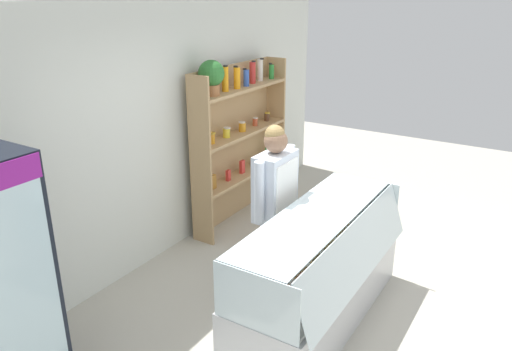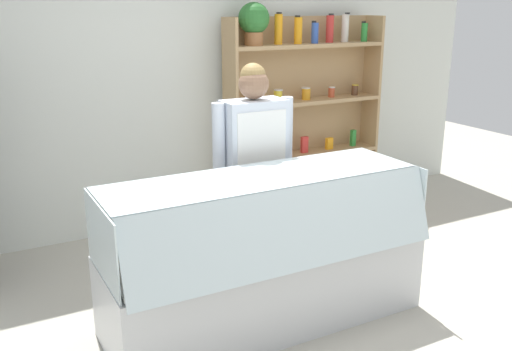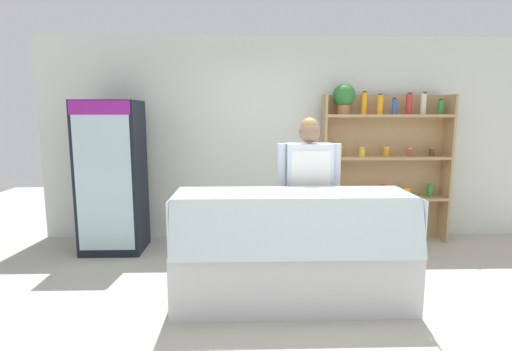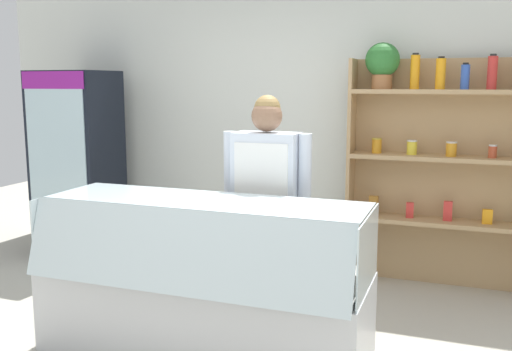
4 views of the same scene
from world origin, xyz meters
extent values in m
plane|color=#B7B2A3|center=(0.00, 0.00, 0.00)|extent=(12.00, 12.00, 0.00)
cube|color=silver|center=(0.00, 2.18, 1.35)|extent=(6.80, 0.10, 2.70)
cube|color=tan|center=(1.18, 2.02, 0.97)|extent=(1.67, 0.02, 1.94)
cube|color=tan|center=(0.36, 1.88, 0.97)|extent=(0.03, 0.28, 1.94)
cube|color=tan|center=(2.00, 1.88, 0.97)|extent=(0.03, 0.28, 1.94)
cube|color=tan|center=(1.18, 1.88, 0.58)|extent=(1.61, 0.28, 0.04)
cube|color=tan|center=(1.18, 1.88, 1.12)|extent=(1.61, 0.28, 0.04)
cube|color=tan|center=(1.18, 1.88, 1.67)|extent=(1.61, 0.28, 0.04)
cylinder|color=#996038|center=(0.60, 1.88, 1.74)|extent=(0.17, 0.17, 0.12)
sphere|color=#2B6F2D|center=(0.60, 1.88, 1.93)|extent=(0.29, 0.29, 0.29)
cylinder|color=orange|center=(0.87, 1.88, 1.82)|extent=(0.08, 0.08, 0.28)
cylinder|color=black|center=(0.87, 1.88, 1.97)|extent=(0.05, 0.05, 0.02)
cylinder|color=orange|center=(1.07, 1.86, 1.81)|extent=(0.08, 0.08, 0.25)
cylinder|color=black|center=(1.07, 1.88, 1.94)|extent=(0.05, 0.05, 0.02)
cylinder|color=#3356B2|center=(1.25, 1.85, 1.78)|extent=(0.07, 0.07, 0.19)
cylinder|color=black|center=(1.25, 1.88, 1.89)|extent=(0.04, 0.04, 0.02)
cylinder|color=red|center=(1.45, 1.89, 1.81)|extent=(0.08, 0.08, 0.26)
cylinder|color=black|center=(1.45, 1.88, 1.95)|extent=(0.05, 0.05, 0.02)
cylinder|color=silver|center=(1.65, 1.90, 1.82)|extent=(0.07, 0.07, 0.27)
cylinder|color=black|center=(1.65, 1.88, 1.96)|extent=(0.05, 0.05, 0.02)
cylinder|color=#2D8C38|center=(1.86, 1.86, 1.78)|extent=(0.06, 0.06, 0.18)
cylinder|color=black|center=(1.86, 1.88, 1.87)|extent=(0.04, 0.04, 0.02)
cylinder|color=orange|center=(0.58, 1.89, 1.20)|extent=(0.08, 0.08, 0.12)
cylinder|color=gold|center=(0.58, 1.88, 1.27)|extent=(0.08, 0.08, 0.01)
cylinder|color=yellow|center=(0.87, 1.88, 1.20)|extent=(0.08, 0.08, 0.11)
cylinder|color=silver|center=(0.87, 1.88, 1.26)|extent=(0.09, 0.09, 0.01)
cylinder|color=orange|center=(1.18, 1.87, 1.20)|extent=(0.09, 0.09, 0.11)
cylinder|color=silver|center=(1.18, 1.88, 1.26)|extent=(0.09, 0.09, 0.01)
cylinder|color=#BF4C2D|center=(1.49, 1.88, 1.19)|extent=(0.06, 0.06, 0.10)
cylinder|color=silver|center=(1.49, 1.88, 1.24)|extent=(0.07, 0.07, 0.01)
cylinder|color=brown|center=(1.79, 1.88, 1.19)|extent=(0.07, 0.07, 0.10)
cylinder|color=gold|center=(1.79, 1.88, 1.25)|extent=(0.07, 0.07, 0.01)
cube|color=#9E6623|center=(0.57, 1.88, 0.68)|extent=(0.08, 0.04, 0.17)
cube|color=red|center=(0.87, 1.88, 0.67)|extent=(0.07, 0.05, 0.13)
cube|color=red|center=(1.18, 1.88, 0.68)|extent=(0.07, 0.04, 0.17)
cube|color=orange|center=(1.49, 1.88, 0.66)|extent=(0.08, 0.05, 0.12)
cube|color=#2D8C38|center=(1.79, 1.88, 0.69)|extent=(0.06, 0.04, 0.17)
cube|color=silver|center=(-0.25, 0.14, 0.28)|extent=(2.10, 0.73, 0.55)
cube|color=white|center=(-0.25, 0.14, 0.57)|extent=(2.04, 0.67, 0.03)
cube|color=silver|center=(-0.25, -0.20, 0.78)|extent=(2.06, 0.16, 0.47)
cube|color=silver|center=(-0.25, 0.19, 1.00)|extent=(2.06, 0.57, 0.01)
cube|color=silver|center=(-1.29, 0.14, 0.78)|extent=(0.01, 0.69, 0.45)
cube|color=silver|center=(0.79, 0.14, 0.78)|extent=(0.01, 0.69, 0.45)
cube|color=beige|center=(-1.10, 0.23, 0.61)|extent=(0.16, 0.13, 0.04)
cube|color=white|center=(-1.10, 0.01, 0.61)|extent=(0.05, 0.03, 0.02)
cube|color=tan|center=(-0.81, 0.23, 0.61)|extent=(0.16, 0.12, 0.05)
cube|color=white|center=(-0.81, 0.01, 0.61)|extent=(0.05, 0.03, 0.02)
cube|color=tan|center=(-0.53, 0.23, 0.61)|extent=(0.16, 0.14, 0.06)
cube|color=white|center=(-0.53, 0.01, 0.61)|extent=(0.05, 0.03, 0.02)
cube|color=tan|center=(-0.25, 0.23, 0.61)|extent=(0.16, 0.11, 0.05)
cube|color=white|center=(-0.25, 0.01, 0.61)|extent=(0.05, 0.03, 0.02)
cube|color=tan|center=(0.04, 0.23, 0.61)|extent=(0.16, 0.14, 0.05)
cube|color=white|center=(0.04, 0.01, 0.61)|extent=(0.05, 0.03, 0.02)
cube|color=beige|center=(0.32, 0.23, 0.61)|extent=(0.16, 0.13, 0.06)
cube|color=white|center=(0.32, 0.01, 0.61)|extent=(0.05, 0.03, 0.02)
cube|color=tan|center=(0.60, 0.23, 0.61)|extent=(0.17, 0.13, 0.06)
cube|color=white|center=(0.60, 0.01, 0.61)|extent=(0.05, 0.03, 0.02)
cylinder|color=tan|center=(-1.12, 0.03, 0.65)|extent=(0.17, 0.16, 0.14)
cylinder|color=tan|center=(-0.90, 0.03, 0.66)|extent=(0.19, 0.18, 0.15)
cylinder|color=#A35B4C|center=(-0.68, 0.03, 0.66)|extent=(0.16, 0.16, 0.16)
cylinder|color=white|center=(0.28, 0.06, 0.69)|extent=(0.07, 0.07, 0.20)
cylinder|color=white|center=(0.38, 0.06, 0.68)|extent=(0.07, 0.07, 0.19)
cylinder|color=#383D51|center=(-0.12, 0.72, 0.38)|extent=(0.13, 0.13, 0.76)
cylinder|color=#383D51|center=(0.08, 0.72, 0.38)|extent=(0.13, 0.13, 0.76)
cube|color=silver|center=(-0.02, 0.72, 1.08)|extent=(0.46, 0.24, 0.63)
cube|color=white|center=(-0.02, 0.59, 0.74)|extent=(0.38, 0.01, 1.18)
cylinder|color=silver|center=(-0.30, 0.72, 1.11)|extent=(0.09, 0.09, 0.57)
cylinder|color=silver|center=(0.26, 0.72, 1.11)|extent=(0.09, 0.09, 0.57)
sphere|color=#8C664C|center=(-0.02, 0.72, 1.51)|extent=(0.22, 0.22, 0.22)
sphere|color=#997A47|center=(-0.02, 0.73, 1.56)|extent=(0.18, 0.18, 0.18)
camera|label=1|loc=(-3.72, -1.38, 2.79)|focal=35.00mm
camera|label=2|loc=(-1.91, -2.84, 2.05)|focal=40.00mm
camera|label=3|loc=(-0.67, -3.27, 1.69)|focal=28.00mm
camera|label=4|loc=(1.27, -3.02, 1.74)|focal=40.00mm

